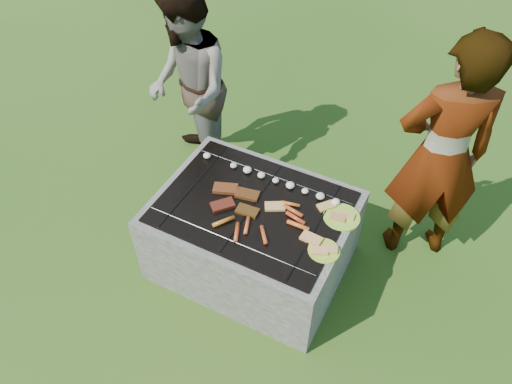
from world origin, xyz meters
TOP-DOWN VIEW (x-y plane):
  - lawn at (0.00, 0.00)m, footprint 60.00×60.00m
  - fire_pit at (0.00, 0.00)m, footprint 1.30×1.00m
  - mushrooms at (0.03, 0.27)m, footprint 1.06×0.06m
  - pork_slabs at (-0.13, -0.00)m, footprint 0.40×0.30m
  - sausages at (0.16, -0.09)m, footprint 0.57×0.48m
  - bread_on_grate at (0.33, 0.05)m, footprint 0.47×0.41m
  - plate_far at (0.56, 0.18)m, footprint 0.25×0.25m
  - plate_near at (0.56, -0.13)m, footprint 0.25×0.25m
  - cook at (1.00, 0.72)m, footprint 0.78×0.68m
  - bystander at (-0.93, 0.70)m, footprint 0.99×1.01m

SIDE VIEW (x-z plane):
  - lawn at x=0.00m, z-range 0.00..0.00m
  - fire_pit at x=0.00m, z-range -0.03..0.59m
  - plate_far at x=0.56m, z-range 0.59..0.63m
  - plate_near at x=0.56m, z-range 0.60..0.63m
  - bread_on_grate at x=0.33m, z-range 0.61..0.63m
  - pork_slabs at x=-0.13m, z-range 0.61..0.64m
  - sausages at x=0.16m, z-range 0.61..0.64m
  - mushrooms at x=0.03m, z-range 0.61..0.65m
  - bystander at x=-0.93m, z-range 0.00..1.63m
  - cook at x=1.00m, z-range 0.00..1.79m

